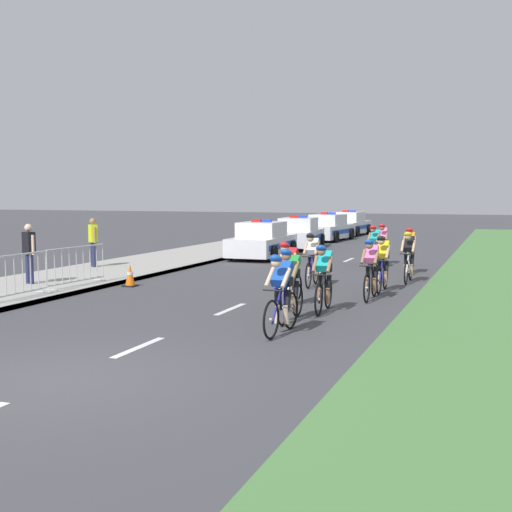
{
  "coord_description": "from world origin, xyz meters",
  "views": [
    {
      "loc": [
        5.82,
        -7.51,
        2.62
      ],
      "look_at": [
        0.09,
        7.47,
        1.1
      ],
      "focal_mm": 46.03,
      "sensor_mm": 36.0,
      "label": 1
    }
  ],
  "objects_px": {
    "cyclist_fourth": "(289,273)",
    "cyclist_tenth": "(374,246)",
    "traffic_cone_near": "(130,276)",
    "spectator_middle": "(29,249)",
    "cyclist_ninth": "(410,250)",
    "cyclist_fifth": "(371,268)",
    "police_car_second": "(299,234)",
    "cyclist_third": "(324,277)",
    "police_car_furthest": "(349,225)",
    "police_car_third": "(328,229)",
    "cyclist_sixth": "(382,263)",
    "police_car_nearest": "(262,241)",
    "spectator_closest": "(93,239)",
    "cyclist_lead": "(281,293)",
    "cyclist_second": "(290,284)",
    "cyclist_eleventh": "(382,243)",
    "crowd_barrier_middle": "(14,277)",
    "cyclist_seventh": "(312,259)",
    "crowd_barrier_rear": "(77,266)",
    "cyclist_eighth": "(409,256)"
  },
  "relations": [
    {
      "from": "cyclist_fourth",
      "to": "cyclist_tenth",
      "type": "xyz_separation_m",
      "value": [
        0.39,
        8.54,
        0.0
      ]
    },
    {
      "from": "traffic_cone_near",
      "to": "spectator_middle",
      "type": "bearing_deg",
      "value": -152.98
    },
    {
      "from": "cyclist_tenth",
      "to": "spectator_middle",
      "type": "bearing_deg",
      "value": -134.29
    },
    {
      "from": "cyclist_ninth",
      "to": "cyclist_tenth",
      "type": "relative_size",
      "value": 1.0
    },
    {
      "from": "cyclist_fifth",
      "to": "police_car_second",
      "type": "height_order",
      "value": "police_car_second"
    },
    {
      "from": "cyclist_third",
      "to": "police_car_furthest",
      "type": "relative_size",
      "value": 0.38
    },
    {
      "from": "police_car_third",
      "to": "cyclist_fifth",
      "type": "bearing_deg",
      "value": -72.48
    },
    {
      "from": "cyclist_sixth",
      "to": "police_car_third",
      "type": "xyz_separation_m",
      "value": [
        -6.29,
        18.38,
        -0.11
      ]
    },
    {
      "from": "police_car_nearest",
      "to": "spectator_middle",
      "type": "height_order",
      "value": "spectator_middle"
    },
    {
      "from": "police_car_furthest",
      "to": "spectator_closest",
      "type": "xyz_separation_m",
      "value": [
        -3.9,
        -22.1,
        0.4
      ]
    },
    {
      "from": "police_car_third",
      "to": "cyclist_lead",
      "type": "bearing_deg",
      "value": -77.37
    },
    {
      "from": "cyclist_second",
      "to": "spectator_middle",
      "type": "height_order",
      "value": "spectator_middle"
    },
    {
      "from": "traffic_cone_near",
      "to": "spectator_closest",
      "type": "xyz_separation_m",
      "value": [
        -3.31,
        3.0,
        0.77
      ]
    },
    {
      "from": "cyclist_eleventh",
      "to": "crowd_barrier_middle",
      "type": "xyz_separation_m",
      "value": [
        -6.64,
        -11.94,
        -0.14
      ]
    },
    {
      "from": "cyclist_ninth",
      "to": "cyclist_eleventh",
      "type": "bearing_deg",
      "value": 118.1
    },
    {
      "from": "police_car_third",
      "to": "spectator_closest",
      "type": "height_order",
      "value": "spectator_closest"
    },
    {
      "from": "cyclist_fourth",
      "to": "spectator_closest",
      "type": "relative_size",
      "value": 1.03
    },
    {
      "from": "cyclist_fifth",
      "to": "cyclist_seventh",
      "type": "distance_m",
      "value": 2.7
    },
    {
      "from": "cyclist_lead",
      "to": "police_car_second",
      "type": "xyz_separation_m",
      "value": [
        -5.47,
        18.75,
        -0.11
      ]
    },
    {
      "from": "cyclist_ninth",
      "to": "crowd_barrier_middle",
      "type": "bearing_deg",
      "value": -130.23
    },
    {
      "from": "cyclist_fifth",
      "to": "crowd_barrier_rear",
      "type": "bearing_deg",
      "value": -171.59
    },
    {
      "from": "crowd_barrier_middle",
      "to": "spectator_closest",
      "type": "relative_size",
      "value": 1.39
    },
    {
      "from": "cyclist_lead",
      "to": "cyclist_ninth",
      "type": "height_order",
      "value": "same"
    },
    {
      "from": "cyclist_fourth",
      "to": "cyclist_eleventh",
      "type": "relative_size",
      "value": 1.0
    },
    {
      "from": "cyclist_third",
      "to": "crowd_barrier_rear",
      "type": "distance_m",
      "value": 7.29
    },
    {
      "from": "cyclist_eleventh",
      "to": "police_car_nearest",
      "type": "relative_size",
      "value": 0.39
    },
    {
      "from": "cyclist_third",
      "to": "cyclist_eighth",
      "type": "bearing_deg",
      "value": 79.36
    },
    {
      "from": "cyclist_third",
      "to": "cyclist_fifth",
      "type": "xyz_separation_m",
      "value": [
        0.64,
        2.1,
        0.0
      ]
    },
    {
      "from": "cyclist_ninth",
      "to": "police_car_nearest",
      "type": "height_order",
      "value": "police_car_nearest"
    },
    {
      "from": "cyclist_ninth",
      "to": "cyclist_eighth",
      "type": "bearing_deg",
      "value": -83.07
    },
    {
      "from": "cyclist_third",
      "to": "cyclist_ninth",
      "type": "height_order",
      "value": "same"
    },
    {
      "from": "cyclist_fifth",
      "to": "police_car_third",
      "type": "xyz_separation_m",
      "value": [
        -6.26,
        19.81,
        -0.11
      ]
    },
    {
      "from": "cyclist_lead",
      "to": "cyclist_seventh",
      "type": "distance_m",
      "value": 6.52
    },
    {
      "from": "police_car_nearest",
      "to": "spectator_middle",
      "type": "xyz_separation_m",
      "value": [
        -3.05,
        -10.45,
        0.4
      ]
    },
    {
      "from": "cyclist_lead",
      "to": "cyclist_second",
      "type": "height_order",
      "value": "same"
    },
    {
      "from": "cyclist_lead",
      "to": "cyclist_third",
      "type": "height_order",
      "value": "same"
    },
    {
      "from": "crowd_barrier_middle",
      "to": "cyclist_eleventh",
      "type": "bearing_deg",
      "value": 60.9
    },
    {
      "from": "cyclist_fourth",
      "to": "police_car_second",
      "type": "xyz_separation_m",
      "value": [
        -4.63,
        15.75,
        -0.11
      ]
    },
    {
      "from": "cyclist_fifth",
      "to": "cyclist_lead",
      "type": "bearing_deg",
      "value": -99.68
    },
    {
      "from": "cyclist_eighth",
      "to": "cyclist_eleventh",
      "type": "xyz_separation_m",
      "value": [
        -1.61,
        4.72,
        0.0
      ]
    },
    {
      "from": "cyclist_third",
      "to": "cyclist_eighth",
      "type": "relative_size",
      "value": 1.0
    },
    {
      "from": "cyclist_eleventh",
      "to": "traffic_cone_near",
      "type": "height_order",
      "value": "cyclist_eleventh"
    },
    {
      "from": "police_car_nearest",
      "to": "cyclist_eighth",
      "type": "bearing_deg",
      "value": -39.66
    },
    {
      "from": "police_car_third",
      "to": "spectator_closest",
      "type": "distance_m",
      "value": 17.36
    },
    {
      "from": "cyclist_lead",
      "to": "cyclist_eighth",
      "type": "height_order",
      "value": "same"
    },
    {
      "from": "spectator_closest",
      "to": "spectator_middle",
      "type": "distance_m",
      "value": 4.33
    },
    {
      "from": "cyclist_fifth",
      "to": "spectator_closest",
      "type": "distance_m",
      "value": 10.56
    },
    {
      "from": "cyclist_second",
      "to": "police_car_nearest",
      "type": "distance_m",
      "value": 13.52
    },
    {
      "from": "police_car_second",
      "to": "police_car_furthest",
      "type": "bearing_deg",
      "value": 90.02
    },
    {
      "from": "cyclist_fifth",
      "to": "cyclist_ninth",
      "type": "relative_size",
      "value": 1.0
    }
  ]
}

